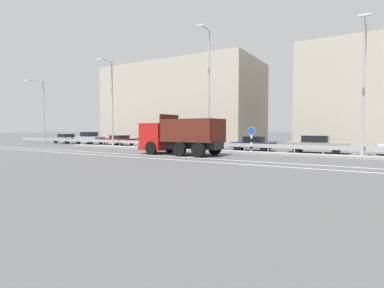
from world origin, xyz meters
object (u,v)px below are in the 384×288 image
Objects in this scene: street_lamp_3 at (364,83)px; parked_car_0 at (67,138)px; parked_car_2 at (119,140)px; street_lamp_0 at (42,109)px; parked_car_5 at (253,143)px; parked_car_3 at (158,140)px; median_road_sign at (251,140)px; parked_car_4 at (202,142)px; street_lamp_1 at (111,100)px; street_lamp_2 at (209,85)px; dump_truck at (172,139)px; parked_car_1 at (90,138)px; parked_car_6 at (317,144)px.

parked_car_0 is at bearing 174.03° from street_lamp_3.
parked_car_2 is at bearing 91.86° from parked_car_0.
street_lamp_0 is 1.98× the size of parked_car_5.
street_lamp_0 is 16.18m from parked_car_3.
median_road_sign is 0.48× the size of parked_car_4.
street_lamp_2 reaches higher than street_lamp_1.
street_lamp_0 reaches higher than dump_truck.
parked_car_0 is (-23.09, 7.20, -0.58)m from dump_truck.
parked_car_3 is at bearing 83.99° from parked_car_5.
street_lamp_3 is 32.11m from parked_car_1.
parked_car_5 is (22.61, -0.08, -0.12)m from parked_car_1.
street_lamp_2 is at bearing -17.91° from dump_truck.
parked_car_6 is (32.27, 3.99, -3.83)m from street_lamp_0.
street_lamp_3 is 1.96× the size of parked_car_2.
street_lamp_0 is 0.89× the size of street_lamp_3.
parked_car_1 is (-23.71, 3.57, -0.33)m from median_road_sign.
street_lamp_1 is at bearing 143.70° from parked_car_3.
parked_car_0 is (-28.42, 3.53, -0.45)m from median_road_sign.
parked_car_1 is at bearing 89.22° from parked_car_0.
street_lamp_0 is at bearing 83.21° from dump_truck.
parked_car_6 is at bearing 89.64° from parked_car_1.
parked_car_6 is (23.32, -0.46, 0.08)m from parked_car_2.
parked_car_1 is (4.71, 0.05, 0.11)m from parked_car_0.
median_road_sign is at bearing 0.81° from street_lamp_0.
street_lamp_1 is 2.07× the size of parked_car_4.
parked_car_6 is (28.17, 0.03, -0.06)m from parked_car_1.
parked_car_5 is (5.34, 0.14, 0.01)m from parked_car_4.
parked_car_0 is 0.82× the size of parked_car_6.
street_lamp_1 is 2.37× the size of parked_car_1.
street_lamp_3 is 2.22× the size of parked_car_5.
parked_car_6 is at bearing 38.93° from median_road_sign.
street_lamp_2 is (1.32, 3.74, 4.60)m from dump_truck.
parked_car_4 is at bearing 88.21° from parked_car_0.
parked_car_2 is at bearing 167.85° from median_road_sign.
parked_car_0 is at bearing 164.43° from street_lamp_1.
street_lamp_1 is 23.81m from street_lamp_3.
street_lamp_0 reaches higher than median_road_sign.
parked_car_3 is (15.12, 4.36, -3.78)m from street_lamp_0.
parked_car_2 is (-13.53, 7.73, -0.61)m from dump_truck.
street_lamp_0 is 11.91m from street_lamp_1.
parked_car_5 is (27.32, -0.03, -0.01)m from parked_car_0.
street_lamp_2 reaches higher than parked_car_1.
street_lamp_1 is at bearing 65.20° from parked_car_1.
parked_car_5 is (17.76, -0.57, 0.03)m from parked_car_2.
parked_car_6 is at bearing 22.67° from street_lamp_2.
dump_truck is at bearing -165.55° from street_lamp_3.
parked_car_5 is at bearing -87.02° from parked_car_2.
parked_car_0 is 0.88× the size of parked_car_4.
parked_car_3 is (11.02, 0.40, -0.01)m from parked_car_1.
street_lamp_0 reaches higher than parked_car_6.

